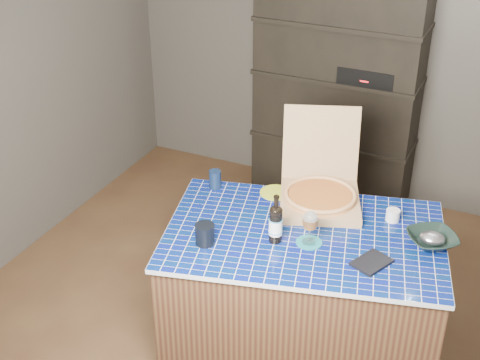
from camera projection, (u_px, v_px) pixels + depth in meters
The scene contains 14 objects.
room at pixel (255, 130), 3.60m from camera, with size 3.50×3.50×3.50m.
shelving_unit at pixel (337, 93), 4.98m from camera, with size 1.20×0.41×1.80m.
kitchen_island at pixel (301, 293), 3.73m from camera, with size 1.65×1.26×0.80m.
pizza_box at pixel (320, 193), 3.77m from camera, with size 0.60×0.66×0.48m.
mead_bottle at pixel (276, 223), 3.42m from camera, with size 0.07×0.07×0.27m.
teal_trivet at pixel (309, 242), 3.46m from camera, with size 0.14×0.14×0.01m, color #156871.
wine_glass at pixel (310, 222), 3.39m from camera, with size 0.08×0.08×0.19m.
tumbler at pixel (205, 234), 3.43m from camera, with size 0.10×0.10×0.11m, color black.
dvd_case at pixel (372, 262), 3.30m from camera, with size 0.13×0.19×0.01m, color black.
bowl at pixel (432, 240), 3.43m from camera, with size 0.25×0.25×0.06m, color black.
foil_contents at pixel (432, 238), 3.43m from camera, with size 0.13×0.11×0.06m, color #AEAEB9.
white_jar at pixel (393, 215), 3.63m from camera, with size 0.08×0.08×0.06m, color silver.
navy_cup at pixel (215, 179), 3.93m from camera, with size 0.07×0.07×0.11m, color #0D1A32.
green_trivet at pixel (276, 193), 3.90m from camera, with size 0.19×0.19×0.01m, color #A7B727.
Camera 1 is at (1.30, -3.00, 2.78)m, focal length 50.00 mm.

